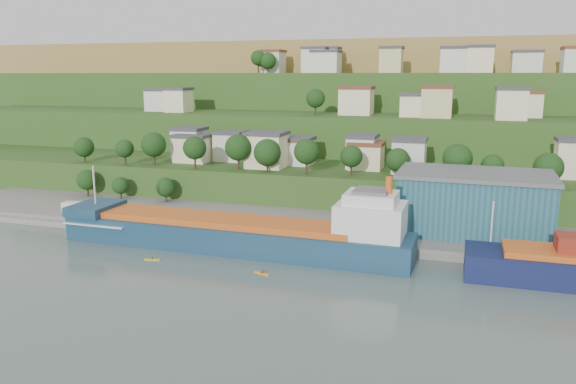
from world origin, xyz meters
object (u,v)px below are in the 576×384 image
at_px(warehouse, 474,202).
at_px(cargo_ship_near, 243,236).
at_px(caravan, 76,208).
at_px(kayak_orange, 262,273).

bearing_deg(warehouse, cargo_ship_near, -153.95).
distance_m(warehouse, caravan, 92.56).
bearing_deg(warehouse, kayak_orange, -136.33).
xyz_separation_m(cargo_ship_near, caravan, (-48.27, 11.02, -0.31)).
height_order(caravan, kayak_orange, caravan).
xyz_separation_m(warehouse, caravan, (-91.95, -8.85, -5.79)).
height_order(warehouse, caravan, warehouse).
relative_size(warehouse, caravan, 5.09).
bearing_deg(cargo_ship_near, warehouse, 25.71).
bearing_deg(warehouse, caravan, -172.91).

